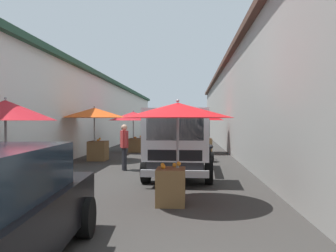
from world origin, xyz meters
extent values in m
plane|color=#33302D|center=(13.50, 0.00, 0.00)|extent=(90.00, 90.00, 0.00)
cube|color=silver|center=(15.75, 7.17, 2.12)|extent=(49.50, 7.00, 4.25)
cube|color=#284C38|center=(15.75, 7.17, 4.37)|extent=(49.80, 7.50, 0.24)
cube|color=gray|center=(15.75, -7.17, 2.48)|extent=(49.50, 7.00, 4.96)
cube|color=#4C3328|center=(15.75, -7.17, 5.08)|extent=(49.80, 7.50, 0.24)
cylinder|color=#9E9EA3|center=(16.54, -2.35, 1.12)|extent=(0.06, 0.06, 2.23)
cone|color=red|center=(16.54, -2.35, 2.01)|extent=(2.18, 2.18, 0.45)
sphere|color=#9E9EA3|center=(16.54, -2.35, 2.27)|extent=(0.07, 0.07, 0.07)
cube|color=#9E7547|center=(16.63, -2.42, 0.40)|extent=(0.74, 0.74, 0.79)
sphere|color=orange|center=(16.80, -2.20, 0.84)|extent=(0.09, 0.09, 0.09)
sphere|color=orange|center=(16.74, -2.51, 0.84)|extent=(0.09, 0.09, 0.09)
sphere|color=orange|center=(16.63, -2.42, 0.84)|extent=(0.09, 0.09, 0.09)
sphere|color=orange|center=(16.60, -2.59, 0.84)|extent=(0.09, 0.09, 0.09)
sphere|color=orange|center=(16.67, -2.34, 0.89)|extent=(0.09, 0.09, 0.09)
sphere|color=orange|center=(16.58, -2.35, 0.84)|extent=(0.09, 0.09, 0.09)
cylinder|color=#9E9EA3|center=(5.84, 2.76, 1.12)|extent=(0.06, 0.06, 2.24)
cone|color=red|center=(5.84, 2.76, 1.99)|extent=(2.36, 2.36, 0.49)
sphere|color=#9E9EA3|center=(5.84, 2.76, 2.28)|extent=(0.07, 0.07, 0.07)
cube|color=olive|center=(5.82, 2.89, 0.40)|extent=(0.97, 0.67, 0.81)
sphere|color=orange|center=(6.09, 2.72, 0.85)|extent=(0.09, 0.09, 0.09)
sphere|color=orange|center=(5.97, 2.75, 0.91)|extent=(0.09, 0.09, 0.09)
sphere|color=orange|center=(6.00, 2.86, 0.85)|extent=(0.09, 0.09, 0.09)
cylinder|color=#9E9EA3|center=(5.15, -1.36, 1.06)|extent=(0.06, 0.06, 2.12)
cone|color=red|center=(5.15, -1.36, 1.96)|extent=(2.35, 2.35, 0.32)
sphere|color=#9E9EA3|center=(5.15, -1.36, 2.16)|extent=(0.07, 0.07, 0.07)
cube|color=brown|center=(5.05, -1.22, 0.38)|extent=(0.71, 0.59, 0.75)
sphere|color=orange|center=(5.25, -1.03, 0.80)|extent=(0.09, 0.09, 0.09)
sphere|color=orange|center=(5.06, -1.38, 0.85)|extent=(0.09, 0.09, 0.09)
sphere|color=orange|center=(5.26, -1.29, 0.80)|extent=(0.09, 0.09, 0.09)
sphere|color=orange|center=(5.06, -1.05, 0.80)|extent=(0.09, 0.09, 0.09)
sphere|color=orange|center=(4.99, -1.07, 0.80)|extent=(0.09, 0.09, 0.09)
cylinder|color=#9E9EA3|center=(12.71, 2.56, 1.16)|extent=(0.06, 0.06, 2.32)
cone|color=#D84C14|center=(12.71, 2.56, 2.10)|extent=(2.82, 2.82, 0.44)
sphere|color=#9E9EA3|center=(12.71, 2.56, 2.36)|extent=(0.07, 0.07, 0.07)
cube|color=brown|center=(12.88, 2.45, 0.42)|extent=(0.85, 0.77, 0.85)
sphere|color=orange|center=(12.82, 2.44, 0.89)|extent=(0.09, 0.09, 0.09)
sphere|color=orange|center=(13.13, 2.48, 0.89)|extent=(0.09, 0.09, 0.09)
sphere|color=orange|center=(12.98, 2.39, 0.95)|extent=(0.09, 0.09, 0.09)
cylinder|color=#9E9EA3|center=(16.91, 1.55, 1.13)|extent=(0.06, 0.06, 2.26)
cone|color=red|center=(16.91, 1.55, 2.01)|extent=(2.77, 2.77, 0.48)
sphere|color=#9E9EA3|center=(16.91, 1.55, 2.30)|extent=(0.07, 0.07, 0.07)
cube|color=brown|center=(17.11, 1.46, 0.38)|extent=(0.94, 0.69, 0.76)
sphere|color=orange|center=(16.96, 1.42, 0.81)|extent=(0.09, 0.09, 0.09)
sphere|color=orange|center=(16.87, 1.41, 0.81)|extent=(0.09, 0.09, 0.09)
sphere|color=orange|center=(17.44, 1.63, 0.81)|extent=(0.09, 0.09, 0.09)
sphere|color=orange|center=(17.09, 1.51, 0.81)|extent=(0.09, 0.09, 0.09)
sphere|color=orange|center=(17.17, 1.47, 0.81)|extent=(0.09, 0.09, 0.09)
sphere|color=orange|center=(17.33, 1.22, 0.86)|extent=(0.09, 0.09, 0.09)
cube|color=black|center=(3.47, 0.83, 0.35)|extent=(0.22, 1.65, 0.20)
cube|color=silver|center=(3.44, 1.42, 0.63)|extent=(0.08, 0.24, 0.14)
cube|color=silver|center=(3.53, 0.25, 0.63)|extent=(0.08, 0.24, 0.14)
cylinder|color=black|center=(2.95, -0.07, 0.30)|extent=(0.61, 0.24, 0.60)
cube|color=black|center=(9.09, -1.33, 0.50)|extent=(4.86, 1.67, 0.36)
cube|color=silver|center=(7.46, -1.26, 1.38)|extent=(1.61, 1.81, 1.40)
cube|color=#19232D|center=(6.72, -1.23, 1.55)|extent=(0.12, 1.47, 0.63)
cube|color=#19232D|center=(7.46, -1.26, 1.55)|extent=(1.12, 1.82, 0.45)
cube|color=black|center=(6.71, -1.23, 0.86)|extent=(0.12, 1.40, 0.28)
cube|color=silver|center=(6.63, -1.22, 0.40)|extent=(0.19, 1.75, 0.18)
cube|color=gray|center=(9.87, -2.18, 0.93)|extent=(3.16, 0.19, 0.50)
cube|color=gray|center=(9.94, -0.54, 0.93)|extent=(3.16, 0.19, 0.50)
cube|color=gray|center=(11.46, -1.42, 0.93)|extent=(0.13, 1.65, 0.50)
cylinder|color=black|center=(7.42, -2.13, 0.36)|extent=(0.73, 0.25, 0.72)
cylinder|color=black|center=(7.50, -0.38, 0.36)|extent=(0.73, 0.25, 0.72)
cylinder|color=black|center=(10.49, -2.26, 0.36)|extent=(0.73, 0.25, 0.72)
cylinder|color=black|center=(10.56, -0.51, 0.36)|extent=(0.73, 0.25, 0.72)
cylinder|color=#665B4C|center=(11.38, -1.63, 0.38)|extent=(0.14, 0.14, 0.77)
cylinder|color=#665B4C|center=(11.24, -1.56, 0.38)|extent=(0.14, 0.14, 0.77)
cube|color=#4C8C59|center=(11.31, -1.59, 1.05)|extent=(0.49, 0.37, 0.57)
sphere|color=#A57A5B|center=(11.31, -1.59, 1.45)|extent=(0.21, 0.21, 0.21)
cylinder|color=#4C8C59|center=(11.55, -1.71, 1.08)|extent=(0.08, 0.08, 0.52)
cylinder|color=#4C8C59|center=(11.06, -1.48, 1.08)|extent=(0.08, 0.08, 0.52)
cylinder|color=#232328|center=(9.98, 0.73, 0.40)|extent=(0.14, 0.14, 0.80)
cylinder|color=#232328|center=(9.83, 0.67, 0.40)|extent=(0.14, 0.14, 0.80)
cube|color=#B73333|center=(9.90, 0.70, 1.10)|extent=(0.51, 0.36, 0.60)
sphere|color=tan|center=(9.90, 0.70, 1.51)|extent=(0.22, 0.22, 0.22)
cylinder|color=#B73333|center=(10.17, 0.81, 1.13)|extent=(0.08, 0.08, 0.54)
cylinder|color=#B73333|center=(9.64, 0.59, 1.13)|extent=(0.08, 0.08, 0.54)
cylinder|color=black|center=(13.73, -2.28, 0.22)|extent=(0.45, 0.17, 0.44)
cylinder|color=black|center=(12.50, -2.51, 0.22)|extent=(0.45, 0.19, 0.44)
cube|color=#3359A5|center=(13.07, -2.40, 0.27)|extent=(0.94, 0.44, 0.08)
ellipsoid|color=black|center=(12.77, -2.46, 0.64)|extent=(0.60, 0.36, 0.20)
cube|color=#3359A5|center=(13.68, -2.29, 0.67)|extent=(0.20, 0.34, 0.56)
cylinder|color=silver|center=(13.61, -2.30, 0.77)|extent=(0.28, 0.11, 0.68)
cylinder|color=black|center=(13.53, -2.31, 1.12)|extent=(0.55, 0.14, 0.04)
camera|label=1|loc=(-2.06, -1.62, 1.74)|focal=36.78mm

